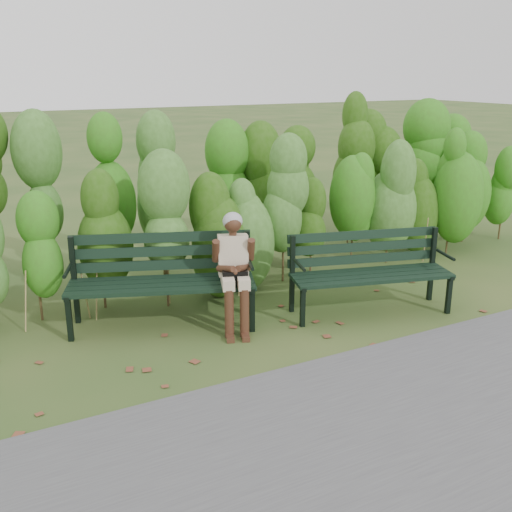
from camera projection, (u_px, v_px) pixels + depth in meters
name	position (u px, v px, depth m)	size (l,w,h in m)	color
ground	(270.00, 327.00, 6.83)	(80.00, 80.00, 0.00)	#2B4C1D
footpath	(399.00, 422.00, 4.97)	(60.00, 2.50, 0.01)	#474749
hedge_band	(204.00, 190.00, 8.03)	(11.04, 1.67, 2.42)	#47381E
leaf_litter	(265.00, 324.00, 6.90)	(5.94, 2.04, 0.01)	brown
bench_left	(162.00, 273.00, 6.75)	(2.17, 1.35, 1.03)	black
bench_right	(368.00, 266.00, 7.17)	(2.00, 1.10, 0.95)	black
seated_woman	(234.00, 263.00, 6.61)	(0.55, 0.75, 1.31)	#B4A58E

